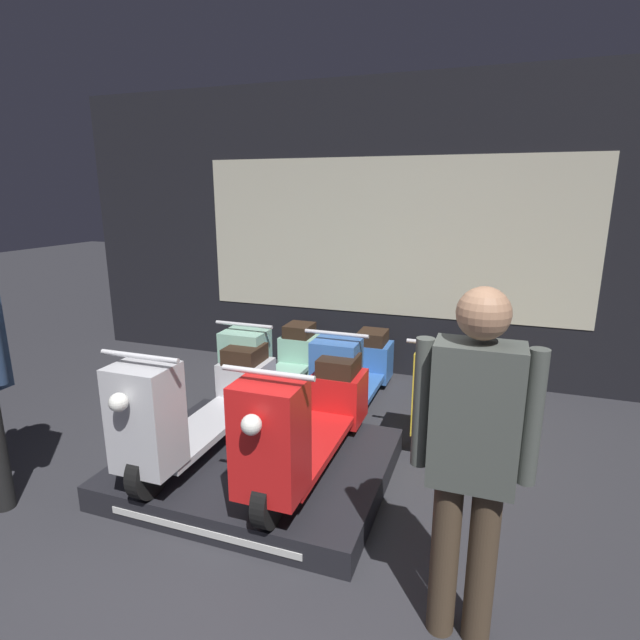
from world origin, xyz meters
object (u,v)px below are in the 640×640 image
(scooter_display_left, at_px, (202,402))
(scooter_backrow_1, at_px, (356,372))
(scooter_display_right, at_px, (309,419))
(scooter_backrow_0, at_px, (275,362))
(person_right_browsing, at_px, (472,450))
(scooter_backrow_2, at_px, (446,383))

(scooter_display_left, height_order, scooter_backrow_1, scooter_display_left)
(scooter_display_right, bearing_deg, scooter_backrow_0, 122.38)
(person_right_browsing, bearing_deg, scooter_backrow_0, 130.95)
(scooter_backrow_0, xyz_separation_m, person_right_browsing, (1.99, -2.29, 0.59))
(scooter_backrow_0, height_order, scooter_backrow_2, same)
(scooter_backrow_0, distance_m, scooter_backrow_2, 1.69)
(scooter_backrow_0, xyz_separation_m, scooter_backrow_1, (0.84, 0.00, 0.00))
(scooter_display_left, xyz_separation_m, scooter_backrow_1, (0.76, 1.44, -0.18))
(scooter_backrow_2, bearing_deg, person_right_browsing, -82.51)
(scooter_backrow_1, bearing_deg, scooter_backrow_0, 180.00)
(scooter_display_left, height_order, scooter_backrow_2, scooter_display_left)
(scooter_display_right, xyz_separation_m, scooter_backrow_1, (-0.07, 1.44, -0.18))
(scooter_display_left, xyz_separation_m, scooter_display_right, (0.83, 0.00, 0.00))
(scooter_display_right, xyz_separation_m, person_right_browsing, (1.07, -0.85, 0.41))
(scooter_backrow_0, bearing_deg, person_right_browsing, -49.05)
(scooter_backrow_1, height_order, scooter_backrow_2, same)
(scooter_display_left, bearing_deg, scooter_backrow_1, 62.18)
(scooter_display_left, relative_size, scooter_backrow_0, 1.00)
(scooter_backrow_0, height_order, person_right_browsing, person_right_browsing)
(scooter_backrow_0, bearing_deg, scooter_display_left, -86.73)
(scooter_display_right, relative_size, person_right_browsing, 1.05)
(scooter_backrow_1, bearing_deg, scooter_backrow_2, 0.00)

